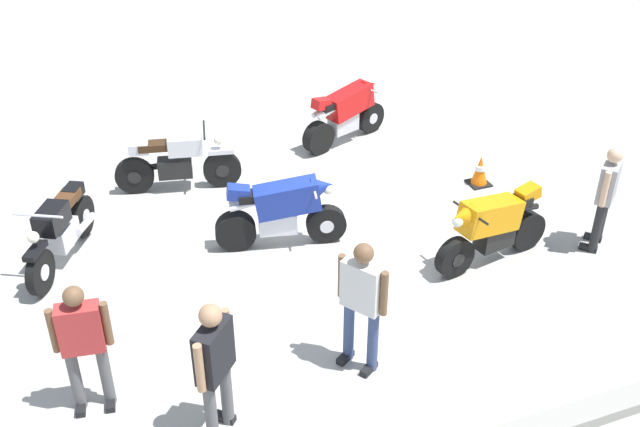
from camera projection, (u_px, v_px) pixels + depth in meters
The scene contains 11 objects.
ground_plane at pixel (325, 231), 11.57m from camera, with size 40.00×40.00×0.00m, color #ADAAA3.
motorcycle_orange_sportbike at pixel (493, 226), 10.58m from camera, with size 1.95×0.73×1.14m.
motorcycle_blue_sportbike at pixel (281, 211), 10.94m from camera, with size 1.94×0.77×1.14m.
motorcycle_silver_cruiser at pixel (177, 162), 12.41m from camera, with size 2.07×0.82×1.09m.
motorcycle_red_sportbike at pixel (346, 113), 13.92m from camera, with size 1.89×0.96×1.14m.
motorcycle_black_cruiser at pixel (61, 230), 10.63m from camera, with size 1.08×1.90×1.09m.
person_in_white_shirt at pixel (362, 298), 8.55m from camera, with size 0.50×0.60×1.73m.
person_in_gray_shirt at pixel (606, 192), 10.73m from camera, with size 0.56×0.52×1.63m.
person_in_black_shirt at pixel (215, 363), 7.61m from camera, with size 0.55×0.57×1.75m.
person_in_red_shirt at pixel (83, 341), 8.01m from camera, with size 0.65×0.36×1.65m.
traffic_cone at pixel (480, 171), 12.69m from camera, with size 0.36×0.36×0.53m.
Camera 1 is at (3.53, 9.04, 6.30)m, focal length 42.02 mm.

